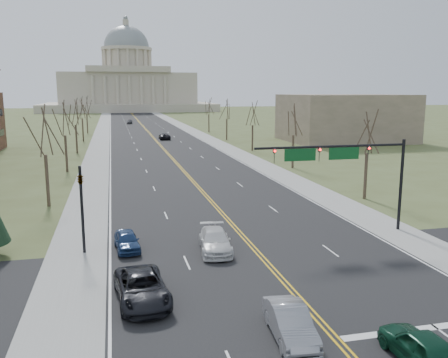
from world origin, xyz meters
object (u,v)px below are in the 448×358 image
car_far_sb (130,122)px  car_sb_inner_second (215,241)px  car_sb_outer_second (127,241)px  car_sb_outer_lead (142,288)px  car_nb_inner_lead (422,348)px  car_far_nb (164,136)px  signal_mast (343,160)px  signal_left (82,200)px  car_sb_inner_lead (290,323)px

car_far_sb → car_sb_inner_second: bearing=-85.8°
car_sb_outer_second → car_sb_outer_lead: bearing=-91.5°
car_nb_inner_lead → car_sb_outer_lead: bearing=-39.0°
car_sb_outer_lead → car_far_nb: 83.84m
signal_mast → car_far_sb: signal_mast is taller
signal_left → car_sb_inner_second: 9.39m
signal_mast → car_far_nb: 74.98m
car_far_sb → signal_left: bearing=-89.7°
signal_mast → car_nb_inner_lead: 18.48m
signal_mast → car_far_sb: 128.61m
signal_mast → car_sb_outer_lead: 18.49m
car_nb_inner_lead → car_far_sb: bearing=-87.9°
car_sb_outer_second → car_far_sb: (5.03, 128.13, 0.07)m
car_sb_outer_second → car_sb_inner_lead: bearing=-69.0°
car_sb_inner_second → car_far_nb: size_ratio=0.99×
signal_left → car_sb_inner_second: bearing=-11.2°
car_sb_inner_lead → car_far_sb: (-1.64, 141.91, 0.00)m
car_nb_inner_lead → car_sb_inner_lead: (-4.37, 3.19, -0.01)m
signal_mast → car_sb_outer_lead: signal_mast is taller
car_sb_inner_second → signal_left: bearing=175.3°
signal_left → car_sb_outer_second: 4.17m
car_sb_inner_lead → car_far_nb: bearing=92.2°
signal_mast → car_sb_inner_lead: bearing=-124.2°
signal_mast → signal_left: (-18.95, 0.00, -2.05)m
car_sb_inner_lead → car_sb_outer_lead: bearing=144.3°
signal_left → car_sb_outer_second: signal_left is taller
car_sb_inner_lead → signal_left: bearing=129.3°
car_sb_inner_lead → car_sb_outer_lead: car_sb_outer_lead is taller
car_sb_outer_lead → car_far_nb: car_sb_outer_lead is taller
car_nb_inner_lead → signal_left: bearing=-51.1°
car_sb_outer_lead → car_sb_inner_lead: bearing=-45.2°
car_sb_inner_lead → car_far_sb: bearing=95.5°
car_sb_inner_second → car_far_sb: (-0.85, 129.77, 0.01)m
car_sb_outer_lead → car_sb_inner_second: (5.39, 6.86, -0.03)m
car_sb_inner_second → car_far_nb: 76.50m
car_far_sb → signal_mast: bearing=-81.3°
car_nb_inner_lead → car_far_nb: size_ratio=0.87×
car_nb_inner_lead → car_sb_outer_second: size_ratio=1.13×
car_nb_inner_lead → car_far_nb: bearing=-90.0°
car_sb_outer_second → signal_mast: bearing=-4.5°
signal_mast → signal_left: 19.06m
signal_mast → car_sb_outer_lead: size_ratio=2.22×
signal_mast → car_sb_outer_second: (-16.09, -0.09, -5.09)m
car_sb_inner_lead → car_far_nb: car_sb_inner_lead is taller
signal_mast → car_sb_outer_second: bearing=-179.7°
car_sb_outer_second → signal_left: bearing=173.4°
car_nb_inner_lead → car_sb_inner_second: car_nb_inner_lead is taller
car_sb_inner_second → car_sb_outer_second: 6.11m
car_sb_inner_lead → car_sb_inner_second: (-0.79, 12.14, -0.00)m
car_sb_outer_second → car_far_sb: 128.23m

